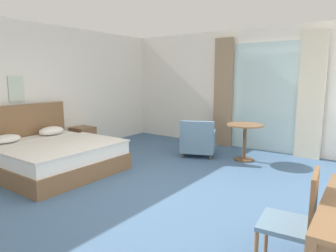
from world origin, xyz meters
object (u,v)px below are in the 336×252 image
object	(u,v)px
round_cafe_table	(245,133)
framed_picture	(16,89)
armchair_by_window	(198,141)
bed	(51,155)
nightstand	(83,138)
desk_chair	(297,218)

from	to	relation	value
round_cafe_table	framed_picture	xyz separation A→B (m)	(-3.58, -2.70, 0.89)
armchair_by_window	round_cafe_table	xyz separation A→B (m)	(0.93, 0.27, 0.23)
framed_picture	armchair_by_window	bearing A→B (deg)	42.46
bed	round_cafe_table	world-z (taller)	bed
nightstand	round_cafe_table	bearing A→B (deg)	22.28
desk_chair	round_cafe_table	bearing A→B (deg)	118.38
nightstand	framed_picture	world-z (taller)	framed_picture
desk_chair	armchair_by_window	xyz separation A→B (m)	(-2.64, 2.90, -0.20)
nightstand	round_cafe_table	size ratio (longest dim) A/B	0.72
desk_chair	framed_picture	xyz separation A→B (m)	(-5.30, 0.47, 0.92)
bed	framed_picture	size ratio (longest dim) A/B	4.26
armchair_by_window	round_cafe_table	bearing A→B (deg)	16.14
desk_chair	armchair_by_window	world-z (taller)	desk_chair
bed	desk_chair	xyz separation A→B (m)	(4.25, -0.47, 0.23)
nightstand	framed_picture	bearing A→B (deg)	-100.43
nightstand	framed_picture	xyz separation A→B (m)	(-0.25, -1.33, 1.18)
desk_chair	round_cafe_table	distance (m)	3.60
round_cafe_table	framed_picture	bearing A→B (deg)	-143.02
framed_picture	desk_chair	bearing A→B (deg)	-5.06
nightstand	armchair_by_window	world-z (taller)	armchair_by_window
nightstand	desk_chair	bearing A→B (deg)	-19.62
bed	nightstand	bearing A→B (deg)	120.95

